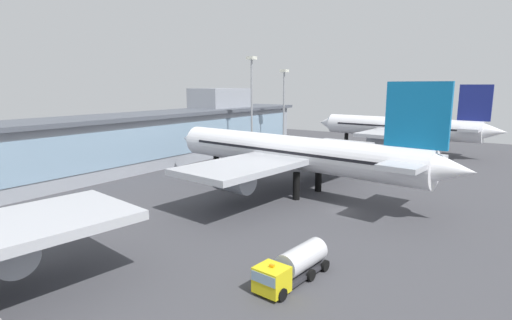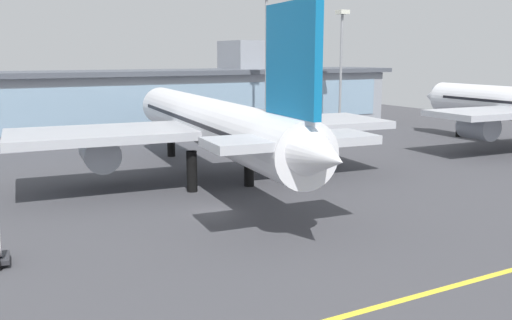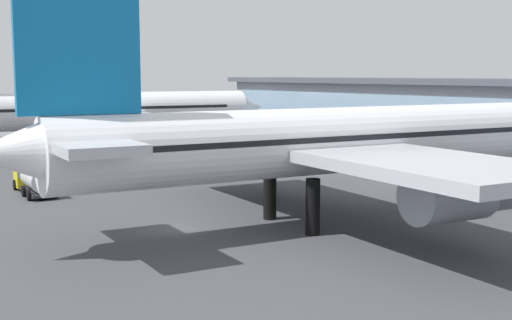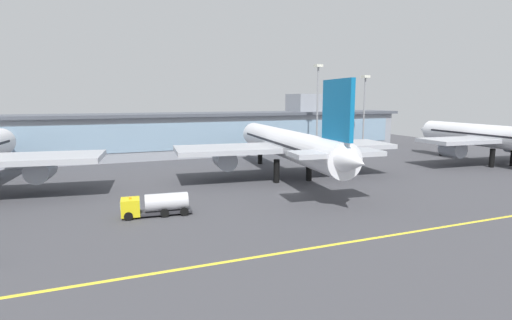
{
  "view_description": "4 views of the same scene",
  "coord_description": "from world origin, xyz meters",
  "px_view_note": "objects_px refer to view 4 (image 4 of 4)",
  "views": [
    {
      "loc": [
        -51.81,
        -20.71,
        17.49
      ],
      "look_at": [
        -2.6,
        13.35,
        6.32
      ],
      "focal_mm": 28.07,
      "sensor_mm": 36.0,
      "label": 1
    },
    {
      "loc": [
        -19.94,
        -44.48,
        14.06
      ],
      "look_at": [
        5.48,
        2.15,
        4.02
      ],
      "focal_mm": 38.94,
      "sensor_mm": 36.0,
      "label": 2
    },
    {
      "loc": [
        46.89,
        -24.36,
        12.1
      ],
      "look_at": [
        7.73,
        2.54,
        6.1
      ],
      "focal_mm": 47.8,
      "sensor_mm": 36.0,
      "label": 3
    },
    {
      "loc": [
        -28.36,
        -55.43,
        15.25
      ],
      "look_at": [
        -0.84,
        13.31,
        3.63
      ],
      "focal_mm": 27.35,
      "sensor_mm": 36.0,
      "label": 4
    }
  ],
  "objects_px": {
    "airliner_near_right": "(287,145)",
    "apron_light_mast_centre": "(318,97)",
    "fuel_tanker_truck": "(154,204)",
    "apron_light_mast_west": "(364,102)",
    "airliner_far_right": "(493,137)"
  },
  "relations": [
    {
      "from": "airliner_near_right",
      "to": "apron_light_mast_west",
      "type": "xyz_separation_m",
      "value": [
        34.34,
        22.03,
        7.74
      ]
    },
    {
      "from": "fuel_tanker_truck",
      "to": "apron_light_mast_centre",
      "type": "xyz_separation_m",
      "value": [
        46.62,
        37.39,
        14.14
      ]
    },
    {
      "from": "airliner_near_right",
      "to": "apron_light_mast_centre",
      "type": "relative_size",
      "value": 2.29
    },
    {
      "from": "airliner_near_right",
      "to": "apron_light_mast_west",
      "type": "bearing_deg",
      "value": -51.8
    },
    {
      "from": "airliner_far_right",
      "to": "apron_light_mast_west",
      "type": "xyz_separation_m",
      "value": [
        -17.4,
        25.46,
        7.83
      ]
    },
    {
      "from": "apron_light_mast_west",
      "to": "airliner_far_right",
      "type": "bearing_deg",
      "value": -55.65
    },
    {
      "from": "fuel_tanker_truck",
      "to": "apron_light_mast_west",
      "type": "relative_size",
      "value": 0.43
    },
    {
      "from": "fuel_tanker_truck",
      "to": "apron_light_mast_west",
      "type": "bearing_deg",
      "value": -143.66
    },
    {
      "from": "airliner_near_right",
      "to": "airliner_far_right",
      "type": "distance_m",
      "value": 51.85
    },
    {
      "from": "airliner_far_right",
      "to": "apron_light_mast_west",
      "type": "bearing_deg",
      "value": 37.94
    },
    {
      "from": "airliner_near_right",
      "to": "fuel_tanker_truck",
      "type": "relative_size",
      "value": 5.95
    },
    {
      "from": "fuel_tanker_truck",
      "to": "apron_light_mast_centre",
      "type": "relative_size",
      "value": 0.38
    },
    {
      "from": "airliner_near_right",
      "to": "fuel_tanker_truck",
      "type": "xyz_separation_m",
      "value": [
        -27.14,
        -15.55,
        -5.07
      ]
    },
    {
      "from": "fuel_tanker_truck",
      "to": "airliner_far_right",
      "type": "bearing_deg",
      "value": -166.37
    },
    {
      "from": "fuel_tanker_truck",
      "to": "apron_light_mast_centre",
      "type": "height_order",
      "value": "apron_light_mast_centre"
    }
  ]
}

